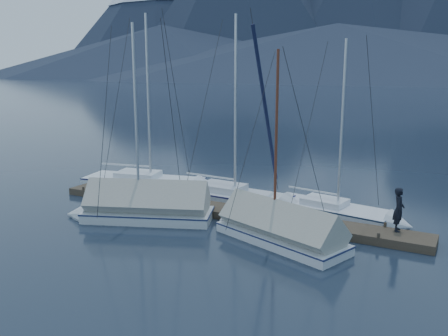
{
  "coord_description": "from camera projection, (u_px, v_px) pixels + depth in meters",
  "views": [
    {
      "loc": [
        9.89,
        -16.4,
        6.59
      ],
      "look_at": [
        0.0,
        2.0,
        2.2
      ],
      "focal_mm": 38.0,
      "sensor_mm": 36.0,
      "label": 1
    }
  ],
  "objects": [
    {
      "name": "sailboat_open_left",
      "position": [
        160.0,
        184.0,
        26.76
      ],
      "size": [
        8.17,
        3.89,
        10.42
      ],
      "color": "white",
      "rests_on": "ground"
    },
    {
      "name": "sailboat_covered_far",
      "position": [
        137.0,
        210.0,
        21.03
      ],
      "size": [
        6.89,
        4.23,
        9.29
      ],
      "color": "silver",
      "rests_on": "ground"
    },
    {
      "name": "person",
      "position": [
        399.0,
        209.0,
        18.46
      ],
      "size": [
        0.5,
        0.68,
        1.74
      ],
      "primitive_type": "imported",
      "rotation": [
        0.0,
        0.0,
        1.7
      ],
      "color": "black",
      "rests_on": "dock"
    },
    {
      "name": "sailboat_open_mid",
      "position": [
        244.0,
        199.0,
        23.68
      ],
      "size": [
        7.68,
        3.25,
        10.02
      ],
      "color": "silver",
      "rests_on": "ground"
    },
    {
      "name": "mooring_posts",
      "position": [
        215.0,
        206.0,
        21.95
      ],
      "size": [
        15.12,
        1.52,
        0.35
      ],
      "color": "#382D23",
      "rests_on": "ground"
    },
    {
      "name": "ground",
      "position": [
        202.0,
        227.0,
        20.07
      ],
      "size": [
        1000.0,
        1000.0,
        0.0
      ],
      "primitive_type": "plane",
      "color": "black",
      "rests_on": "ground"
    },
    {
      "name": "dock",
      "position": [
        224.0,
        212.0,
        21.77
      ],
      "size": [
        18.0,
        1.5,
        0.54
      ],
      "color": "#382D23",
      "rests_on": "ground"
    },
    {
      "name": "sailboat_covered_near",
      "position": [
        272.0,
        230.0,
        18.56
      ],
      "size": [
        6.5,
        3.84,
        8.09
      ],
      "color": "silver",
      "rests_on": "ground"
    },
    {
      "name": "sailboat_open_right",
      "position": [
        347.0,
        214.0,
        21.39
      ],
      "size": [
        6.74,
        3.02,
        8.64
      ],
      "color": "silver",
      "rests_on": "ground"
    }
  ]
}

